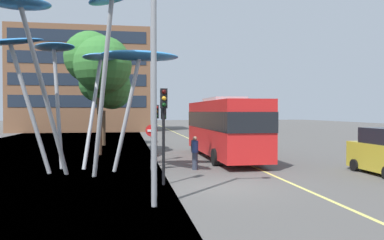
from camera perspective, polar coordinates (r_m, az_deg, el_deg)
ground at (r=15.55m, az=2.45°, el=-10.05°), size 120.00×240.00×0.10m
red_bus at (r=24.78m, az=4.67°, el=-0.78°), size 2.92×11.57×3.88m
leaf_sculpture at (r=20.05m, az=-16.12°, el=10.05°), size 9.60×10.40×8.06m
traffic_light_kerb_near at (r=15.72m, az=-4.18°, el=0.65°), size 0.28×0.42×3.92m
traffic_light_kerb_far at (r=21.40m, az=-4.21°, el=-0.21°), size 0.28×0.42×3.37m
traffic_light_island_mid at (r=23.26m, az=-5.27°, el=-0.07°), size 0.28×0.42×3.39m
street_lamp at (r=12.45m, az=-4.00°, el=11.49°), size 1.68×0.44×8.26m
tree_pavement_near at (r=27.82m, az=-13.29°, el=7.51°), size 4.63×5.55×8.55m
tree_pavement_far at (r=35.14m, az=-12.89°, el=5.07°), size 4.51×4.78×7.50m
pedestrian at (r=20.01m, az=0.44°, el=-4.87°), size 0.34×0.34×1.72m
no_entry_sign at (r=19.73m, az=-5.98°, el=-2.92°), size 0.60×0.12×2.34m
backdrop_building at (r=63.22m, az=-15.66°, el=5.45°), size 20.20×11.93×15.34m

